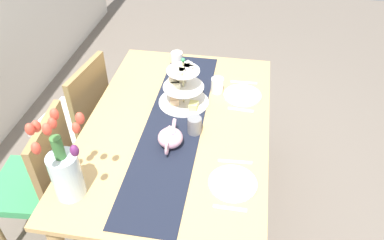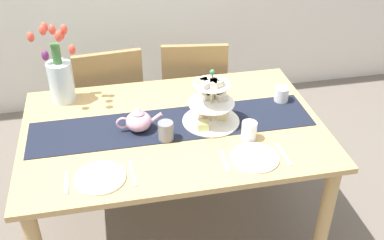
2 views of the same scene
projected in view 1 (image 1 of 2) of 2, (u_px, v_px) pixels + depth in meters
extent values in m
plane|color=#6B6056|center=(180.00, 207.00, 2.60)|extent=(8.00, 8.00, 0.00)
cube|color=tan|center=(177.00, 126.00, 2.13)|extent=(1.55, 1.02, 0.03)
cylinder|color=tan|center=(254.00, 110.00, 2.85)|extent=(0.07, 0.07, 0.72)
cylinder|color=tan|center=(141.00, 99.00, 2.96)|extent=(0.07, 0.07, 0.72)
cylinder|color=olive|center=(25.00, 186.00, 2.48)|extent=(0.04, 0.04, 0.41)
cylinder|color=olive|center=(79.00, 189.00, 2.46)|extent=(0.04, 0.04, 0.41)
cylinder|color=olive|center=(59.00, 238.00, 2.19)|extent=(0.04, 0.04, 0.41)
cube|color=#389356|center=(31.00, 186.00, 2.19)|extent=(0.46, 0.46, 0.05)
cube|color=olive|center=(53.00, 157.00, 2.02)|extent=(0.42, 0.07, 0.45)
cylinder|color=olive|center=(70.00, 125.00, 2.96)|extent=(0.04, 0.04, 0.41)
cylinder|color=olive|center=(43.00, 157.00, 2.69)|extent=(0.04, 0.04, 0.41)
cylinder|color=olive|center=(112.00, 135.00, 2.87)|extent=(0.04, 0.04, 0.41)
cylinder|color=olive|center=(88.00, 168.00, 2.61)|extent=(0.04, 0.04, 0.41)
cube|color=silver|center=(72.00, 121.00, 2.63)|extent=(0.48, 0.48, 0.05)
cube|color=olive|center=(90.00, 97.00, 2.43)|extent=(0.42, 0.10, 0.45)
cube|color=black|center=(175.00, 123.00, 2.12)|extent=(1.47, 0.31, 0.00)
cylinder|color=beige|center=(183.00, 83.00, 2.18)|extent=(0.01, 0.01, 0.28)
cylinder|color=white|center=(184.00, 102.00, 2.27)|extent=(0.30, 0.30, 0.01)
cylinder|color=white|center=(183.00, 87.00, 2.20)|extent=(0.24, 0.24, 0.01)
cylinder|color=white|center=(183.00, 71.00, 2.13)|extent=(0.19, 0.19, 0.01)
cube|color=beige|center=(184.00, 92.00, 2.30)|extent=(0.08, 0.08, 0.05)
cube|color=#EDC18F|center=(174.00, 100.00, 2.25)|extent=(0.07, 0.06, 0.04)
cube|color=#D2D37E|center=(194.00, 106.00, 2.20)|extent=(0.06, 0.05, 0.04)
cube|color=beige|center=(183.00, 78.00, 2.24)|extent=(0.06, 0.04, 0.03)
cube|color=#EBE4C7|center=(178.00, 78.00, 2.23)|extent=(0.07, 0.06, 0.03)
cube|color=beige|center=(173.00, 81.00, 2.22)|extent=(0.05, 0.06, 0.03)
cube|color=beige|center=(175.00, 84.00, 2.19)|extent=(0.05, 0.06, 0.03)
cube|color=beige|center=(175.00, 86.00, 2.18)|extent=(0.06, 0.07, 0.03)
cube|color=beige|center=(180.00, 73.00, 2.08)|extent=(0.06, 0.04, 0.03)
cube|color=beige|center=(182.00, 71.00, 2.09)|extent=(0.06, 0.05, 0.03)
cube|color=silver|center=(188.00, 72.00, 2.08)|extent=(0.07, 0.06, 0.03)
cube|color=beige|center=(188.00, 68.00, 2.12)|extent=(0.05, 0.06, 0.03)
cube|color=beige|center=(189.00, 67.00, 2.12)|extent=(0.06, 0.07, 0.03)
cube|color=beige|center=(187.00, 65.00, 2.14)|extent=(0.07, 0.06, 0.03)
sphere|color=#389356|center=(183.00, 60.00, 2.09)|extent=(0.02, 0.02, 0.02)
ellipsoid|color=#E5A8BC|center=(170.00, 138.00, 1.95)|extent=(0.13, 0.13, 0.10)
cone|color=#E5A8BC|center=(170.00, 128.00, 1.91)|extent=(0.06, 0.06, 0.04)
cylinder|color=#E5A8BC|center=(174.00, 125.00, 2.02)|extent=(0.07, 0.02, 0.06)
torus|color=#E5A8BC|center=(167.00, 149.00, 1.89)|extent=(0.07, 0.01, 0.07)
cylinder|color=silver|center=(67.00, 176.00, 1.67)|extent=(0.13, 0.13, 0.23)
cylinder|color=#3D7538|center=(58.00, 149.00, 1.57)|extent=(0.05, 0.05, 0.12)
ellipsoid|color=#EF4C38|center=(54.00, 114.00, 1.53)|extent=(0.04, 0.04, 0.06)
ellipsoid|color=#EF4C38|center=(52.00, 123.00, 1.53)|extent=(0.04, 0.04, 0.06)
ellipsoid|color=#EF4C38|center=(36.00, 126.00, 1.50)|extent=(0.04, 0.04, 0.06)
ellipsoid|color=#EF4C38|center=(30.00, 129.00, 1.46)|extent=(0.04, 0.04, 0.06)
ellipsoid|color=#EF4C38|center=(36.00, 148.00, 1.41)|extent=(0.04, 0.04, 0.06)
ellipsoid|color=#EF4C38|center=(47.00, 129.00, 1.44)|extent=(0.04, 0.04, 0.06)
ellipsoid|color=#6B2860|center=(75.00, 151.00, 1.49)|extent=(0.04, 0.04, 0.06)
ellipsoid|color=#EF4C38|center=(80.00, 118.00, 1.49)|extent=(0.04, 0.04, 0.06)
ellipsoid|color=#EF4C38|center=(76.00, 128.00, 1.60)|extent=(0.04, 0.04, 0.06)
cylinder|color=white|center=(177.00, 58.00, 2.60)|extent=(0.08, 0.08, 0.08)
cylinder|color=white|center=(233.00, 183.00, 1.78)|extent=(0.23, 0.23, 0.01)
cube|color=silver|center=(230.00, 208.00, 1.67)|extent=(0.02, 0.15, 0.01)
cube|color=silver|center=(235.00, 162.00, 1.89)|extent=(0.03, 0.17, 0.01)
cylinder|color=white|center=(242.00, 95.00, 2.33)|extent=(0.23, 0.23, 0.01)
cube|color=silver|center=(241.00, 110.00, 2.22)|extent=(0.02, 0.15, 0.01)
cube|color=silver|center=(244.00, 82.00, 2.44)|extent=(0.02, 0.17, 0.01)
cylinder|color=slate|center=(195.00, 125.00, 2.04)|extent=(0.08, 0.08, 0.09)
cylinder|color=white|center=(217.00, 85.00, 2.33)|extent=(0.08, 0.08, 0.09)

